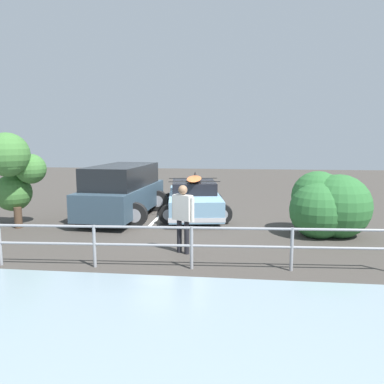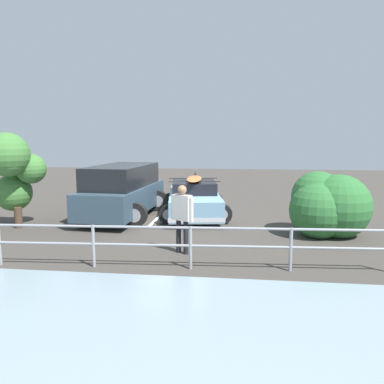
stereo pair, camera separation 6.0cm
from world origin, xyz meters
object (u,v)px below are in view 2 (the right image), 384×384
Objects in this scene: sedan_car at (194,199)px; person_bystander at (182,213)px; bush_near_right at (13,169)px; suv_car at (123,191)px; bush_near_left at (329,206)px.

person_bystander is (-0.23, 4.50, 0.39)m from sedan_car.
person_bystander is at bearing 160.04° from bush_near_right.
suv_car is 4.73m from person_bystander.
sedan_car is 4.52m from person_bystander.
bush_near_left reaches higher than sedan_car.
suv_car is 2.09× the size of bush_near_left.
suv_car is at bearing -55.62° from person_bystander.
bush_near_right reaches higher than sedan_car.
sedan_car is 2.71× the size of person_bystander.
person_bystander is 4.52m from bush_near_left.
person_bystander is 0.57× the size of bush_near_right.
suv_car reaches higher than bush_near_left.
suv_car reaches higher than person_bystander.
bush_near_right reaches higher than bush_near_left.
bush_near_right is at bearing 1.25° from bush_near_left.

